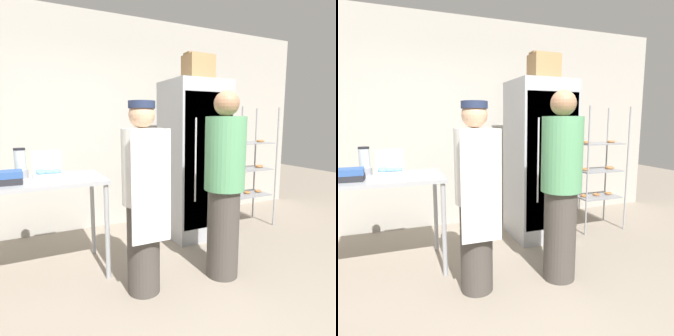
{
  "view_description": "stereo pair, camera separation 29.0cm",
  "coord_description": "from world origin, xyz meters",
  "views": [
    {
      "loc": [
        -1.16,
        -1.79,
        1.45
      ],
      "look_at": [
        0.1,
        0.78,
        1.01
      ],
      "focal_mm": 32.0,
      "sensor_mm": 36.0,
      "label": 1
    },
    {
      "loc": [
        -0.9,
        -1.91,
        1.45
      ],
      "look_at": [
        0.1,
        0.78,
        1.01
      ],
      "focal_mm": 32.0,
      "sensor_mm": 36.0,
      "label": 2
    }
  ],
  "objects": [
    {
      "name": "binder_stack",
      "position": [
        -1.31,
        1.01,
        0.99
      ],
      "size": [
        0.29,
        0.21,
        0.11
      ],
      "color": "#232328",
      "rests_on": "prep_counter"
    },
    {
      "name": "baking_rack",
      "position": [
        1.68,
        1.43,
        0.81
      ],
      "size": [
        0.65,
        0.45,
        1.65
      ],
      "color": "#93969B",
      "rests_on": "ground_plane"
    },
    {
      "name": "person_customer",
      "position": [
        0.49,
        0.4,
        0.88
      ],
      "size": [
        0.37,
        0.37,
        1.73
      ],
      "color": "#47423D",
      "rests_on": "ground_plane"
    },
    {
      "name": "ground_plane",
      "position": [
        0.0,
        0.0,
        0.0
      ],
      "size": [
        14.0,
        14.0,
        0.0
      ],
      "primitive_type": "plane",
      "color": "gray"
    },
    {
      "name": "prep_counter",
      "position": [
        -1.04,
        1.12,
        0.83
      ],
      "size": [
        1.14,
        0.7,
        0.94
      ],
      "color": "#9EA0A5",
      "rests_on": "ground_plane"
    },
    {
      "name": "cardboard_storage_box",
      "position": [
        0.82,
        1.42,
        2.1
      ],
      "size": [
        0.34,
        0.27,
        0.32
      ],
      "color": "#937047",
      "rests_on": "refrigerator"
    },
    {
      "name": "blender_pitcher",
      "position": [
        -1.18,
        1.27,
        1.06
      ],
      "size": [
        0.13,
        0.13,
        0.28
      ],
      "color": "#99999E",
      "rests_on": "prep_counter"
    },
    {
      "name": "donut_box",
      "position": [
        -0.96,
        1.16,
        0.99
      ],
      "size": [
        0.27,
        0.21,
        0.25
      ],
      "color": "silver",
      "rests_on": "prep_counter"
    },
    {
      "name": "person_baker",
      "position": [
        -0.29,
        0.46,
        0.84
      ],
      "size": [
        0.34,
        0.36,
        1.62
      ],
      "color": "#47423D",
      "rests_on": "ground_plane"
    },
    {
      "name": "refrigerator",
      "position": [
        0.8,
        1.45,
        0.98
      ],
      "size": [
        0.71,
        0.73,
        1.95
      ],
      "color": "#9EA0A5",
      "rests_on": "ground_plane"
    },
    {
      "name": "back_wall",
      "position": [
        0.0,
        2.33,
        1.43
      ],
      "size": [
        6.4,
        0.12,
        2.87
      ],
      "primitive_type": "cube",
      "color": "#ADA89E",
      "rests_on": "ground_plane"
    }
  ]
}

